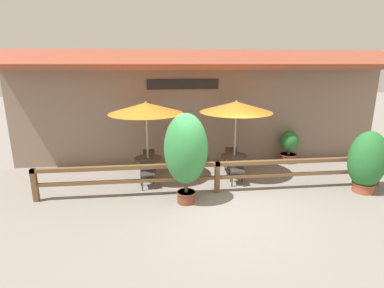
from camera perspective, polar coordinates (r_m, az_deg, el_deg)
name	(u,v)px	position (r m, az deg, el deg)	size (l,w,h in m)	color
ground_plane	(224,209)	(8.18, 6.20, -12.15)	(60.00, 60.00, 0.00)	gray
building_facade	(202,106)	(11.42, 1.99, 7.19)	(14.28, 1.49, 4.23)	gray
patio_railing	(217,171)	(8.84, 4.84, -5.05)	(10.40, 0.14, 0.95)	brown
patio_umbrella_near	(146,108)	(9.56, -8.79, 6.77)	(2.36, 2.36, 2.58)	#B7B2A8
dining_table_near	(148,162)	(9.97, -8.38, -3.45)	(0.89, 0.89, 0.74)	#4C3826
chair_near_streetside	(147,172)	(9.37, -8.52, -5.27)	(0.47, 0.47, 0.87)	#332D28
chair_near_wallside	(149,159)	(10.63, -8.18, -2.79)	(0.42, 0.42, 0.87)	#332D28
patio_umbrella_middle	(236,107)	(9.82, 8.41, 7.00)	(2.36, 2.36, 2.58)	#B7B2A8
dining_table_middle	(234,160)	(10.22, 8.03, -2.96)	(0.89, 0.89, 0.74)	#4C3826
chair_middle_streetside	(237,169)	(9.63, 8.64, -4.72)	(0.47, 0.47, 0.87)	#332D28
chair_middle_wallside	(231,156)	(10.87, 7.35, -2.35)	(0.48, 0.48, 0.87)	#332D28
potted_plant_broad_leaf	(367,161)	(10.17, 30.39, -2.86)	(1.08, 0.98, 1.87)	#9E4C33
potted_plant_small_flowering	(186,151)	(7.93, -1.17, -1.31)	(1.16, 1.05, 2.51)	brown
potted_plant_tall_tropical	(289,145)	(12.14, 18.00, -0.27)	(0.70, 0.64, 1.26)	brown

